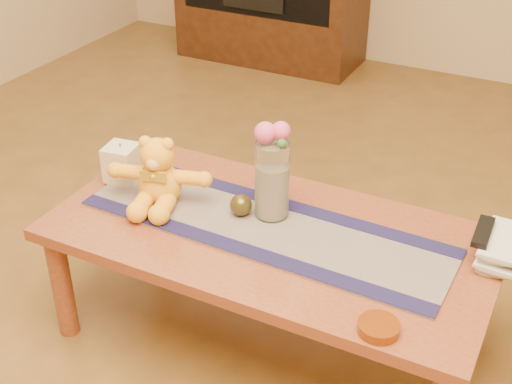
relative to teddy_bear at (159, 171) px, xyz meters
The scene contains 25 objects.
floor 0.70m from the teddy_bear, ahead, with size 5.50×5.50×0.00m, color brown.
coffee_table_top 0.42m from the teddy_bear, ahead, with size 1.40×0.70×0.04m, color maroon.
table_leg_fl 0.52m from the teddy_bear, 130.88° to the right, with size 0.07×0.07×0.41m, color maroon.
table_leg_bl 0.53m from the teddy_bear, 128.36° to the left, with size 0.07×0.07×0.41m, color maroon.
table_leg_br 1.14m from the teddy_bear, 16.24° to the left, with size 0.07×0.07×0.41m, color maroon.
persian_runner 0.39m from the teddy_bear, ahead, with size 1.20×0.35×0.01m, color #181E44.
runner_border_near 0.41m from the teddy_bear, 18.30° to the right, with size 1.20×0.06×0.00m, color #18143E.
runner_border_far 0.43m from the teddy_bear, 23.81° to the left, with size 1.20×0.06×0.00m, color #18143E.
teddy_bear is the anchor object (origin of this frame).
pillar_candle 0.21m from the teddy_bear, 163.20° to the left, with size 0.11×0.11×0.13m, color beige.
candle_wick 0.21m from the teddy_bear, 163.20° to the left, with size 0.00×0.00×0.01m, color black.
glass_vase 0.38m from the teddy_bear, 13.81° to the left, with size 0.11×0.11×0.26m, color silver.
potpourri_fill 0.38m from the teddy_bear, 13.81° to the left, with size 0.09×0.09×0.18m, color beige.
rose_left 0.40m from the teddy_bear, 13.02° to the left, with size 0.07×0.07×0.07m, color #D54B7F.
rose_right 0.45m from the teddy_bear, 13.65° to the left, with size 0.06×0.06×0.06m, color #D54B7F.
blue_flower_back 0.44m from the teddy_bear, 18.36° to the left, with size 0.04×0.04×0.04m, color #465298.
blue_flower_side 0.39m from the teddy_bear, 18.10° to the left, with size 0.04×0.04×0.04m, color #465298.
leaf_sprig 0.45m from the teddy_bear, ahead, with size 0.03×0.03×0.03m, color #33662D.
bronze_ball 0.29m from the teddy_bear, ahead, with size 0.07×0.07×0.07m, color #483C18.
book_bottom 1.04m from the teddy_bear, 10.70° to the left, with size 0.17×0.22×0.02m, color beige.
book_lower 1.04m from the teddy_bear, 10.44° to the left, with size 0.16×0.22×0.02m, color beige.
book_upper 1.03m from the teddy_bear, 10.92° to the left, with size 0.17×0.22×0.02m, color beige.
book_top 1.04m from the teddy_bear, 10.55° to the left, with size 0.16×0.22×0.02m, color beige.
tv_remote 1.03m from the teddy_bear, 10.15° to the left, with size 0.04×0.16×0.02m, color black.
amber_dish 0.90m from the teddy_bear, 17.78° to the right, with size 0.11×0.11×0.03m, color #BF5914.
Camera 1 is at (0.78, -1.62, 1.69)m, focal length 48.54 mm.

